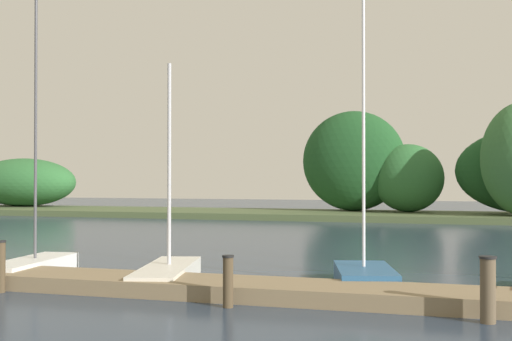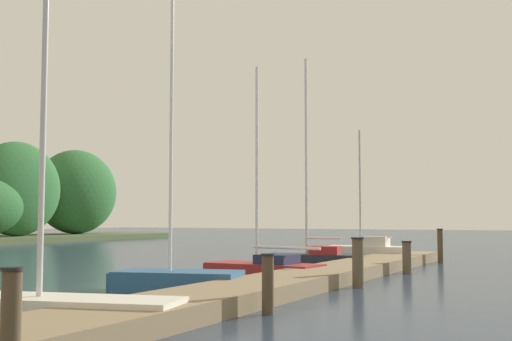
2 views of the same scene
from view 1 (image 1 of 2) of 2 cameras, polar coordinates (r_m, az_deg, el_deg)
dock_pier at (r=14.36m, az=6.99°, el=-10.35°), size 27.61×1.80×0.35m
sailboat_1 at (r=19.02m, az=-18.39°, el=-7.50°), size 1.48×3.93×8.15m
sailboat_2 at (r=17.05m, az=-7.47°, el=-8.48°), size 1.98×4.38×5.49m
sailboat_3 at (r=16.50m, az=9.17°, el=-8.59°), size 1.95×3.16×7.62m
mooring_piling_1 at (r=16.43m, az=-20.84°, el=-7.61°), size 0.23×0.23×1.18m
mooring_piling_2 at (r=13.64m, az=-2.39°, el=-9.36°), size 0.24×0.24×1.05m
mooring_piling_3 at (r=12.86m, az=19.09°, el=-9.52°), size 0.31×0.31×1.20m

